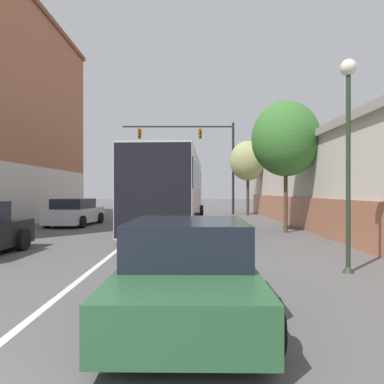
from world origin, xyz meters
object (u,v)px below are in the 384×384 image
hatchback_foreground (189,270)px  traffic_signal_gantry (202,148)px  street_tree_near (287,139)px  parked_car_left_near (76,213)px  street_lamp (349,138)px  street_tree_far (249,161)px  bus (172,188)px

hatchback_foreground → traffic_signal_gantry: 23.65m
traffic_signal_gantry → street_tree_near: traffic_signal_gantry is taller
parked_car_left_near → street_lamp: 15.07m
traffic_signal_gantry → street_lamp: 20.73m
hatchback_foreground → parked_car_left_near: (-6.09, 14.14, 0.02)m
hatchback_foreground → traffic_signal_gantry: traffic_signal_gantry is taller
street_tree_near → street_tree_far: 11.69m
bus → street_tree_far: street_tree_far is taller
street_tree_far → hatchback_foreground: bearing=-100.7°
street_lamp → street_tree_far: (0.72, 19.70, 1.06)m
traffic_signal_gantry → hatchback_foreground: bearing=-91.9°
street_lamp → hatchback_foreground: bearing=-141.8°
bus → parked_car_left_near: (-5.18, 1.80, -1.26)m
street_lamp → bus: bearing=114.9°
street_lamp → street_tree_far: 19.74m
street_tree_far → bus: bearing=-117.0°
hatchback_foreground → parked_car_left_near: 15.39m
traffic_signal_gantry → street_tree_far: traffic_signal_gantry is taller
hatchback_foreground → street_lamp: street_lamp is taller
traffic_signal_gantry → street_tree_far: size_ratio=1.54×
parked_car_left_near → street_tree_far: street_tree_far is taller
traffic_signal_gantry → street_tree_far: bearing=-12.0°
street_tree_near → traffic_signal_gantry: bearing=105.2°
bus → street_tree_far: (5.17, 10.14, 2.13)m
traffic_signal_gantry → street_lamp: size_ratio=1.81×
street_lamp → parked_car_left_near: bearing=130.3°
hatchback_foreground → parked_car_left_near: parked_car_left_near is taller
street_lamp → street_tree_far: street_tree_far is taller
bus → traffic_signal_gantry: (1.69, 10.88, 3.18)m
street_tree_near → parked_car_left_near: bearing=161.9°
hatchback_foreground → street_tree_near: (4.15, 10.79, 3.43)m
hatchback_foreground → street_tree_near: size_ratio=0.72×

